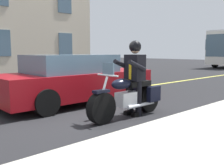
# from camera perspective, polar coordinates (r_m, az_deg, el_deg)

# --- Properties ---
(ground_plane) EXTENTS (80.00, 80.00, 0.00)m
(ground_plane) POSITION_cam_1_polar(r_m,az_deg,el_deg) (6.43, -6.18, -6.19)
(ground_plane) COLOR black
(lane_center_stripe) EXTENTS (60.00, 0.16, 0.01)m
(lane_center_stripe) POSITION_cam_1_polar(r_m,az_deg,el_deg) (8.09, -14.68, -3.56)
(lane_center_stripe) COLOR #E5DB4C
(lane_center_stripe) RESTS_ON ground_plane
(motorcycle_main) EXTENTS (2.21, 0.62, 1.26)m
(motorcycle_main) POSITION_cam_1_polar(r_m,az_deg,el_deg) (5.86, 3.77, -2.96)
(motorcycle_main) COLOR black
(motorcycle_main) RESTS_ON ground_plane
(rider_main) EXTENTS (0.63, 0.56, 1.74)m
(rider_main) POSITION_cam_1_polar(r_m,az_deg,el_deg) (5.93, 5.02, 2.84)
(rider_main) COLOR black
(rider_main) RESTS_ON ground_plane
(car_dark) EXTENTS (4.60, 1.92, 1.40)m
(car_dark) POSITION_cam_1_polar(r_m,az_deg,el_deg) (7.49, -8.21, 1.06)
(car_dark) COLOR maroon
(car_dark) RESTS_ON ground_plane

